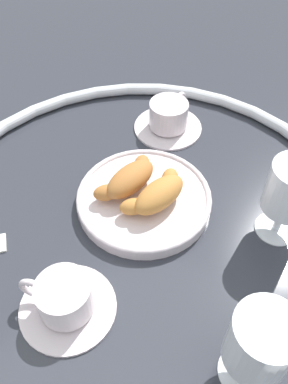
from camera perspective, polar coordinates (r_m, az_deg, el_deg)
ground_plane at (r=0.67m, az=-0.30°, el=-4.32°), size 2.20×2.20×0.00m
table_chrome_rim at (r=0.66m, az=-0.30°, el=-3.69°), size 0.74×0.74×0.02m
pastry_plate at (r=0.69m, az=-0.00°, el=-0.96°), size 0.23×0.23×0.02m
croissant_large at (r=0.65m, az=1.78°, el=-0.16°), size 0.14×0.07×0.04m
croissant_small at (r=0.68m, az=-2.12°, el=1.84°), size 0.14×0.08×0.04m
coffee_cup_near at (r=0.58m, az=-11.03°, el=-14.57°), size 0.14×0.14×0.06m
coffee_cup_far at (r=0.82m, az=3.47°, el=10.33°), size 0.14×0.14×0.06m
juice_glass_left at (r=0.49m, az=15.95°, el=-19.76°), size 0.08×0.08×0.14m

